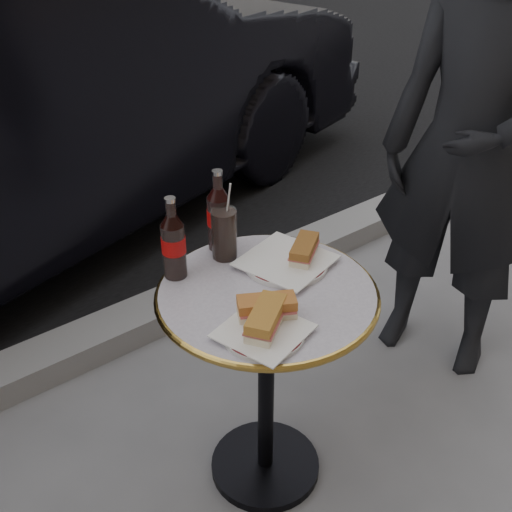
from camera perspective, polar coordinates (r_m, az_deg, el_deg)
ground at (r=2.27m, az=0.82°, el=-18.28°), size 80.00×80.00×0.00m
curb at (r=2.79m, az=-10.86°, el=-5.95°), size 40.00×0.20×0.12m
bistro_table at (r=2.00m, az=0.90°, el=-11.64°), size 0.62×0.62×0.73m
plate_left at (r=1.61m, az=0.66°, el=-6.88°), size 0.23×0.23×0.01m
plate_right at (r=1.87m, az=2.68°, el=-0.61°), size 0.27×0.27×0.01m
sandwich_left_a at (r=1.60m, az=0.89°, el=-5.66°), size 0.17×0.15×0.05m
sandwich_left_b at (r=1.64m, az=0.96°, el=-4.65°), size 0.16×0.13×0.05m
sandwich_right at (r=1.87m, az=4.30°, el=0.50°), size 0.15×0.13×0.05m
cola_bottle_left at (r=1.78m, az=-7.39°, el=1.62°), size 0.09×0.09×0.25m
cola_bottle_right at (r=1.89m, az=-3.35°, el=4.09°), size 0.09×0.09×0.26m
cola_glass at (r=1.87m, az=-2.85°, el=2.00°), size 0.09×0.09×0.16m
pedestrian at (r=2.37m, az=18.52°, el=8.63°), size 0.62×0.74×1.73m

